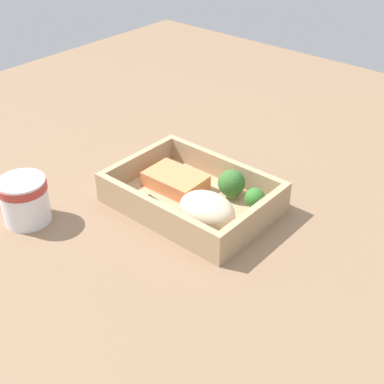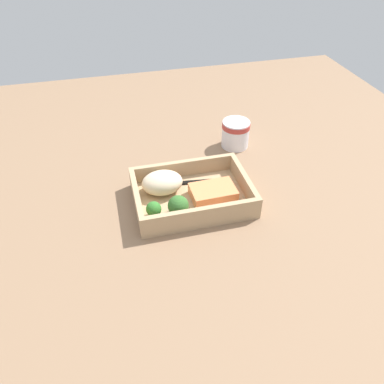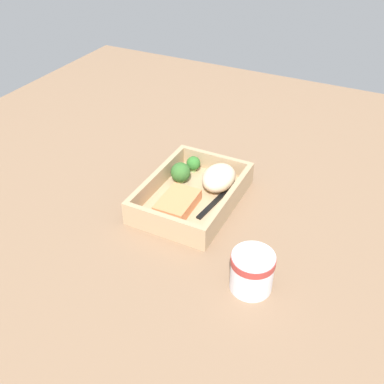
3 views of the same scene
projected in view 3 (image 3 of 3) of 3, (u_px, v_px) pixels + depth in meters
ground_plane at (192, 205)px, 100.42cm from camera, size 160.00×160.00×2.00cm
takeout_tray at (192, 200)px, 99.48cm from camera, size 26.42×18.83×1.20cm
tray_rim at (192, 190)px, 97.89cm from camera, size 26.42×18.83×4.16cm
salmon_fillet at (178, 203)px, 95.35cm from camera, size 10.34×7.07×2.58cm
mashed_potatoes at (219, 178)px, 100.72cm from camera, size 9.54×7.16×5.26cm
broccoli_floret_1 at (193, 164)px, 106.37cm from camera, size 3.34×3.34×3.91cm
broccoli_floret_2 at (181, 173)px, 102.59cm from camera, size 4.58×4.58×4.91cm
fork at (220, 198)px, 98.69cm from camera, size 15.88×3.59×0.44cm
paper_cup at (252, 270)px, 77.32cm from camera, size 7.71×7.71×7.56cm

